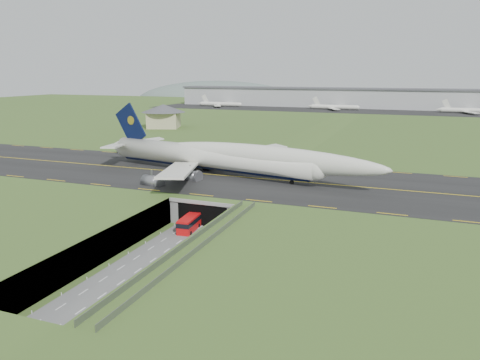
% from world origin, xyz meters
% --- Properties ---
extents(ground, '(900.00, 900.00, 0.00)m').
position_xyz_m(ground, '(0.00, 0.00, 0.00)').
color(ground, '#395823').
rests_on(ground, ground).
extents(airfield_deck, '(800.00, 800.00, 6.00)m').
position_xyz_m(airfield_deck, '(0.00, 0.00, 3.00)').
color(airfield_deck, gray).
rests_on(airfield_deck, ground).
extents(trench_road, '(12.00, 75.00, 0.20)m').
position_xyz_m(trench_road, '(0.00, -7.50, 0.10)').
color(trench_road, slate).
rests_on(trench_road, ground).
extents(taxiway, '(800.00, 44.00, 0.18)m').
position_xyz_m(taxiway, '(0.00, 33.00, 6.09)').
color(taxiway, black).
rests_on(taxiway, airfield_deck).
extents(tunnel_portal, '(17.00, 22.30, 6.00)m').
position_xyz_m(tunnel_portal, '(0.00, 16.71, 3.33)').
color(tunnel_portal, gray).
rests_on(tunnel_portal, ground).
extents(guideway, '(3.00, 53.00, 7.05)m').
position_xyz_m(guideway, '(11.00, -19.11, 5.32)').
color(guideway, '#A8A8A3').
rests_on(guideway, ground).
extents(jumbo_jet, '(88.25, 57.17, 19.25)m').
position_xyz_m(jumbo_jet, '(-4.37, 33.15, 11.17)').
color(jumbo_jet, silver).
rests_on(jumbo_jet, ground).
extents(shuttle_tram, '(3.56, 7.86, 3.11)m').
position_xyz_m(shuttle_tram, '(-1.33, 4.13, 1.71)').
color(shuttle_tram, red).
rests_on(shuttle_tram, ground).
extents(service_building, '(27.80, 27.80, 11.93)m').
position_xyz_m(service_building, '(-77.58, 126.64, 13.07)').
color(service_building, '#BCB387').
rests_on(service_building, ground).
extents(cargo_terminal, '(320.00, 67.00, 15.60)m').
position_xyz_m(cargo_terminal, '(-0.16, 299.41, 13.96)').
color(cargo_terminal, '#B2B2B2').
rests_on(cargo_terminal, ground).
extents(distant_hills, '(700.00, 91.00, 60.00)m').
position_xyz_m(distant_hills, '(64.38, 430.00, -4.00)').
color(distant_hills, slate).
rests_on(distant_hills, ground).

